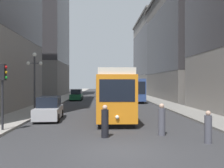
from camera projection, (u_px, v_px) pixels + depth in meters
name	position (u px, v px, depth m)	size (l,w,h in m)	color
ground_plane	(120.00, 151.00, 10.34)	(200.00, 200.00, 0.00)	#303033
sidewalk_left	(68.00, 96.00, 49.96)	(3.00, 120.00, 0.15)	gray
sidewalk_right	(142.00, 96.00, 50.63)	(3.00, 120.00, 0.15)	gray
streetcar	(113.00, 92.00, 21.88)	(2.74, 14.14, 3.89)	black
transit_bus	(131.00, 89.00, 38.74)	(2.74, 12.45, 3.45)	black
parked_car_left_near	(77.00, 95.00, 40.08)	(1.89, 4.93, 1.82)	black
parked_car_left_mid	(49.00, 109.00, 19.04)	(2.07, 4.45, 1.82)	black
pedestrian_crossing_near	(162.00, 121.00, 13.40)	(0.40, 0.40, 1.77)	#4C4C56
pedestrian_crossing_far	(208.00, 128.00, 11.65)	(0.35, 0.35, 1.58)	#4C4C56
pedestrian_on_sidewalk	(105.00, 122.00, 12.88)	(0.39, 0.39, 1.75)	black
traffic_light_near_left	(3.00, 79.00, 14.22)	(0.47, 0.36, 3.86)	#232328
lamp_post_left_near	(35.00, 73.00, 21.76)	(1.41, 0.36, 5.48)	#333338
building_left_corner	(37.00, 28.00, 54.43)	(12.84, 17.74, 29.39)	slate
building_right_corner	(185.00, 45.00, 43.63)	(10.82, 24.25, 18.94)	slate
building_right_midblock	(165.00, 55.00, 64.59)	(14.55, 23.27, 19.84)	gray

